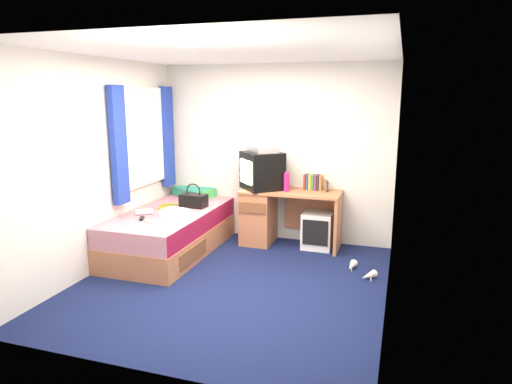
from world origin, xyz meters
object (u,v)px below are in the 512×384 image
(bed, at_px, (171,232))
(storage_cube, at_px, (318,230))
(aerosol_can, at_px, (286,184))
(vcr, at_px, (262,149))
(colour_swatch_fan, at_px, (149,222))
(white_heels, at_px, (360,271))
(crt_tv, at_px, (262,171))
(water_bottle, at_px, (144,212))
(pink_water_bottle, at_px, (286,183))
(desk, at_px, (271,214))
(magazine, at_px, (168,207))
(pillow, at_px, (194,192))
(towel, at_px, (174,213))
(remote_control, at_px, (142,218))
(picture_frame, at_px, (327,186))
(handbag, at_px, (194,200))

(bed, relative_size, storage_cube, 4.15)
(bed, height_order, aerosol_can, aerosol_can)
(storage_cube, relative_size, vcr, 1.16)
(colour_swatch_fan, distance_m, white_heels, 2.48)
(crt_tv, relative_size, water_bottle, 3.39)
(pink_water_bottle, bearing_deg, vcr, 169.81)
(desk, distance_m, colour_swatch_fan, 1.69)
(magazine, distance_m, colour_swatch_fan, 0.73)
(pink_water_bottle, bearing_deg, pillow, 171.07)
(storage_cube, bearing_deg, pink_water_bottle, -169.68)
(aerosol_can, bearing_deg, colour_swatch_fan, -135.89)
(bed, distance_m, white_heels, 2.40)
(pillow, relative_size, towel, 2.13)
(crt_tv, relative_size, vcr, 1.63)
(colour_swatch_fan, relative_size, remote_control, 1.38)
(crt_tv, bearing_deg, colour_swatch_fan, -79.49)
(magazine, height_order, colour_swatch_fan, magazine)
(pillow, xyz_separation_m, towel, (0.25, -1.10, -0.02))
(desk, relative_size, towel, 4.85)
(vcr, distance_m, picture_frame, 0.98)
(storage_cube, height_order, pink_water_bottle, pink_water_bottle)
(desk, distance_m, aerosol_can, 0.47)
(white_heels, bearing_deg, pillow, 159.43)
(vcr, distance_m, pink_water_bottle, 0.55)
(bed, height_order, water_bottle, water_bottle)
(pink_water_bottle, xyz_separation_m, towel, (-1.19, -0.87, -0.28))
(handbag, bearing_deg, water_bottle, -122.62)
(white_heels, bearing_deg, vcr, 151.13)
(pillow, distance_m, colour_swatch_fan, 1.44)
(pillow, distance_m, handbag, 0.67)
(magazine, height_order, water_bottle, water_bottle)
(crt_tv, bearing_deg, handbag, -103.24)
(pillow, bearing_deg, crt_tv, -8.71)
(vcr, xyz_separation_m, white_heels, (1.39, -0.77, -1.24))
(pink_water_bottle, height_order, white_heels, pink_water_bottle)
(handbag, xyz_separation_m, magazine, (-0.33, -0.11, -0.09))
(vcr, distance_m, handbag, 1.13)
(bed, bearing_deg, pillow, 95.85)
(bed, bearing_deg, picture_frame, 24.28)
(aerosol_can, xyz_separation_m, towel, (-1.16, -0.94, -0.25))
(storage_cube, relative_size, picture_frame, 3.45)
(bed, xyz_separation_m, desk, (1.12, 0.74, 0.14))
(towel, height_order, colour_swatch_fan, towel)
(water_bottle, bearing_deg, picture_frame, 27.73)
(handbag, xyz_separation_m, towel, (-0.03, -0.50, -0.05))
(storage_cube, xyz_separation_m, magazine, (-1.90, -0.56, 0.31))
(water_bottle, relative_size, white_heels, 0.43)
(magazine, bearing_deg, aerosol_can, 20.69)
(desk, relative_size, vcr, 3.12)
(pink_water_bottle, distance_m, water_bottle, 1.84)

